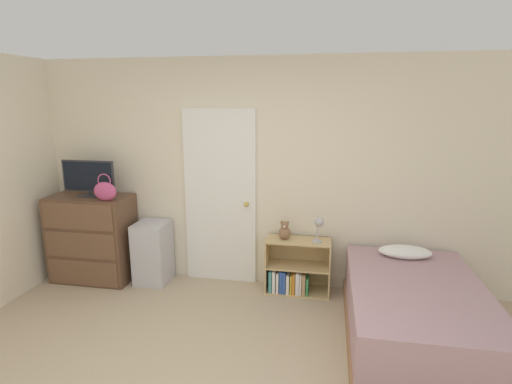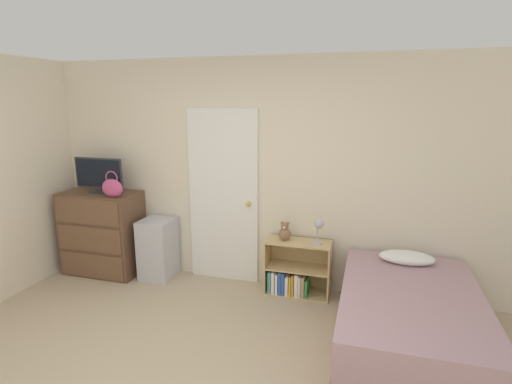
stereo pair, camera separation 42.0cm
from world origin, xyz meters
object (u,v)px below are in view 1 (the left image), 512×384
at_px(dresser, 93,238).
at_px(desk_lamp, 319,225).
at_px(tv, 88,178).
at_px(teddy_bear, 285,231).
at_px(handbag, 105,191).
at_px(storage_bin, 153,252).
at_px(bookshelf, 294,272).
at_px(bed, 415,312).

xyz_separation_m(dresser, desk_lamp, (2.63, 0.05, 0.30)).
height_order(tv, teddy_bear, tv).
bearing_deg(tv, handbag, -29.24).
relative_size(storage_bin, desk_lamp, 2.59).
bearing_deg(desk_lamp, bookshelf, 171.48).
xyz_separation_m(dresser, storage_bin, (0.72, 0.05, -0.15)).
relative_size(storage_bin, bed, 0.39).
bearing_deg(storage_bin, bookshelf, 1.27).
bearing_deg(dresser, bookshelf, 2.14).
relative_size(desk_lamp, bed, 0.15).
bearing_deg(handbag, tv, 150.76).
xyz_separation_m(teddy_bear, bed, (1.24, -0.75, -0.43)).
bearing_deg(desk_lamp, bed, -38.85).
xyz_separation_m(teddy_bear, desk_lamp, (0.37, -0.04, 0.11)).
height_order(tv, bed, tv).
bearing_deg(desk_lamp, storage_bin, 179.93).
xyz_separation_m(bookshelf, bed, (1.13, -0.74, 0.04)).
bearing_deg(tv, teddy_bear, 2.25).
distance_m(handbag, teddy_bear, 2.01).
bearing_deg(handbag, dresser, 152.82).
bearing_deg(handbag, bed, -8.82).
relative_size(dresser, bookshelf, 1.44).
height_order(bookshelf, teddy_bear, teddy_bear).
bearing_deg(storage_bin, bed, -14.28).
bearing_deg(dresser, teddy_bear, 2.37).
height_order(tv, storage_bin, tv).
bearing_deg(tv, storage_bin, 3.76).
height_order(tv, desk_lamp, tv).
xyz_separation_m(tv, storage_bin, (0.71, 0.05, -0.87)).
bearing_deg(storage_bin, teddy_bear, 1.55).
relative_size(dresser, storage_bin, 1.42).
xyz_separation_m(handbag, bookshelf, (2.06, 0.25, -0.90)).
distance_m(dresser, desk_lamp, 2.64).
distance_m(handbag, storage_bin, 0.90).
distance_m(storage_bin, bookshelf, 1.65).
xyz_separation_m(dresser, tv, (0.02, 0.01, 0.72)).
bearing_deg(bed, handbag, 171.18).
distance_m(handbag, desk_lamp, 2.35).
bearing_deg(handbag, storage_bin, 27.08).
bearing_deg(desk_lamp, teddy_bear, 173.24).
distance_m(dresser, storage_bin, 0.74).
relative_size(handbag, bed, 0.17).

